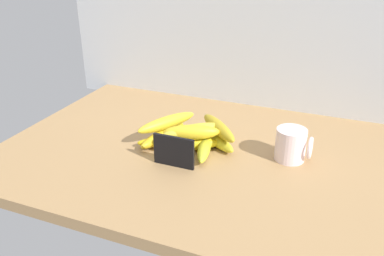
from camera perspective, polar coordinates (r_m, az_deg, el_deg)
The scene contains 13 objects.
counter_top at distance 111.96cm, azimuth 1.26°, elevation -3.90°, with size 110.00×76.00×3.00cm, color #A47E50.
back_wall at distance 136.56cm, azimuth 7.47°, elevation 16.22°, with size 130.00×2.00×70.00cm, color silver.
chalkboard_sign at distance 102.35cm, azimuth -2.59°, elevation -3.50°, with size 11.00×1.80×8.40cm.
coffee_mug at distance 108.17cm, azimuth 13.98°, elevation -2.32°, with size 9.47×7.97×8.68cm.
banana_0 at distance 110.00cm, azimuth 1.83°, elevation -2.55°, with size 18.44×3.50×3.50cm, color gold.
banana_1 at distance 112.51cm, azimuth -3.04°, elevation -1.94°, with size 18.62×3.35×3.35cm, color yellow.
banana_2 at distance 110.59cm, azimuth -0.68°, elevation -2.29°, with size 18.83×3.79×3.79cm, color yellow.
banana_3 at distance 116.02cm, azimuth -4.11°, elevation -1.00°, with size 19.00×3.67×3.67cm, color gold.
banana_4 at distance 113.25cm, azimuth 3.53°, elevation -1.73°, with size 15.58×3.47×3.47cm, color gold.
banana_5 at distance 109.17cm, azimuth -0.04°, elevation -0.49°, with size 17.56×3.66×3.66cm, color gold.
banana_6 at distance 115.11cm, azimuth -3.59°, elevation 0.81°, with size 19.59×3.61×3.61cm, color yellow.
banana_7 at distance 108.15cm, azimuth -0.07°, elevation -0.60°, with size 15.20×4.16×4.16cm, color yellow.
banana_8 at distance 112.29cm, azimuth 3.79°, elevation 0.06°, with size 18.22×3.72×3.72cm, color gold.
Camera 1 is at (34.26, -91.48, 56.21)cm, focal length 37.54 mm.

